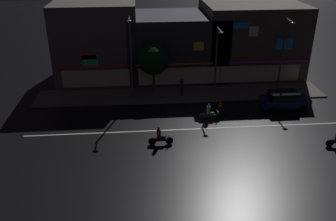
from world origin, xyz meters
TOP-DOWN VIEW (x-y plane):
  - ground_plane at (0.00, 0.00)m, footprint 140.00×140.00m
  - lane_divider_stripe at (0.00, 0.00)m, footprint 27.10×0.16m
  - sidewalk_far at (0.00, 7.23)m, footprint 28.53×3.93m
  - storefront_left_block at (-8.56, 13.69)m, footprint 8.52×9.15m
  - storefront_center_block at (0.00, 12.99)m, footprint 10.62×7.74m
  - storefront_right_block at (8.56, 13.59)m, footprint 10.65×8.94m
  - streetlamp_west at (-4.85, 6.43)m, footprint 0.44×1.64m
  - streetlamp_mid at (3.25, 6.70)m, footprint 0.44×1.64m
  - streetlamp_east at (10.19, 7.77)m, footprint 0.44×1.64m
  - pedestrian_on_sidewalk at (-0.06, 6.79)m, footprint 0.35×0.35m
  - street_tree at (-2.75, 7.89)m, footprint 3.05×3.05m
  - parked_car_near_kerb at (9.00, 3.22)m, footprint 4.30×1.98m
  - motorcycle_lead at (1.73, 1.55)m, footprint 1.90×0.60m
  - motorcycle_following at (-2.78, -2.18)m, footprint 1.90×0.60m
  - traffic_cone at (3.31, 4.29)m, footprint 0.36×0.36m

SIDE VIEW (x-z plane):
  - ground_plane at x=0.00m, z-range 0.00..0.00m
  - lane_divider_stripe at x=0.00m, z-range 0.00..0.01m
  - sidewalk_far at x=0.00m, z-range 0.00..0.14m
  - traffic_cone at x=3.31m, z-range 0.00..0.55m
  - motorcycle_lead at x=1.73m, z-range -0.13..1.39m
  - motorcycle_following at x=-2.78m, z-range -0.13..1.39m
  - parked_car_near_kerb at x=9.00m, z-range 0.03..1.70m
  - pedestrian_on_sidewalk at x=-0.06m, z-range 0.08..1.93m
  - storefront_center_block at x=0.00m, z-range 0.00..6.88m
  - street_tree at x=-2.75m, z-range 1.08..6.02m
  - storefront_right_block at x=8.56m, z-range 0.00..7.88m
  - streetlamp_mid at x=3.25m, z-range 0.77..7.44m
  - storefront_left_block at x=-8.56m, z-range 0.00..8.38m
  - streetlamp_east at x=10.19m, z-range 0.78..7.94m
  - streetlamp_west at x=-4.85m, z-range 0.79..8.67m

